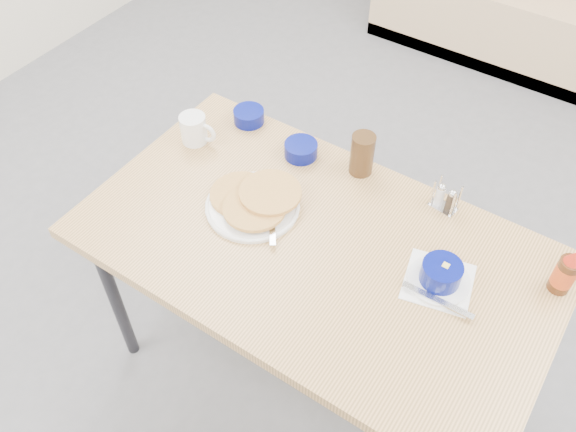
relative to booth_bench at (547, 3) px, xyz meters
The scene contains 11 objects.
ground 2.81m from the booth_bench, 90.00° to the right, with size 6.00×6.00×0.00m, color slate.
booth_bench is the anchor object (origin of this frame).
dining_table 2.56m from the booth_bench, 90.00° to the right, with size 1.40×0.80×0.76m.
pancake_plate 2.56m from the booth_bench, 95.37° to the right, with size 0.30×0.29×0.05m.
coffee_mug 2.49m from the booth_bench, 103.77° to the right, with size 0.13×0.09×0.10m.
grits_setting 2.53m from the booth_bench, 81.73° to the right, with size 0.24×0.22×0.08m.
creamer_bowl 2.29m from the booth_bench, 102.62° to the right, with size 0.11×0.11×0.05m.
butter_bowl 2.29m from the booth_bench, 96.20° to the right, with size 0.11×0.11×0.05m.
amber_tumbler 2.25m from the booth_bench, 91.09° to the right, with size 0.08×0.08×0.15m, color #3F2814.
condiment_caddy 2.25m from the booth_bench, 83.47° to the right, with size 0.09×0.06×0.10m.
syrup_bottle 2.43m from the booth_bench, 74.43° to the right, with size 0.06×0.06×0.16m.
Camera 1 is at (0.56, -0.73, 2.15)m, focal length 38.00 mm.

